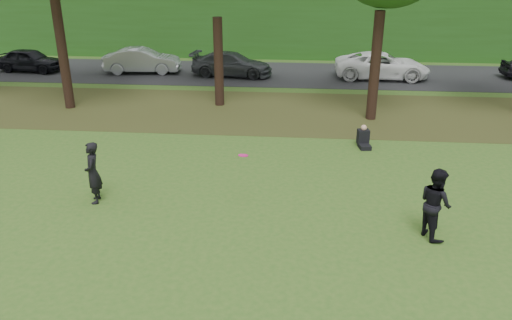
{
  "coord_description": "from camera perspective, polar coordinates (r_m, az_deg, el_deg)",
  "views": [
    {
      "loc": [
        0.87,
        -9.18,
        6.66
      ],
      "look_at": [
        -0.32,
        3.86,
        1.3
      ],
      "focal_mm": 35.0,
      "sensor_mm": 36.0,
      "label": 1
    }
  ],
  "objects": [
    {
      "name": "player_left",
      "position": [
        15.02,
        -18.14,
        -1.4
      ],
      "size": [
        0.61,
        0.76,
        1.83
      ],
      "primitive_type": "imported",
      "rotation": [
        0.0,
        0.0,
        -1.29
      ],
      "color": "black",
      "rests_on": "ground"
    },
    {
      "name": "far_hedge",
      "position": [
        36.43,
        3.96,
        15.65
      ],
      "size": [
        70.0,
        3.0,
        5.0
      ],
      "primitive_type": "cube",
      "color": "#235016",
      "rests_on": "ground"
    },
    {
      "name": "leaf_litter",
      "position": [
        23.18,
        2.86,
        5.54
      ],
      "size": [
        60.0,
        7.0,
        0.01
      ],
      "primitive_type": "cube",
      "color": "#3E2E16",
      "rests_on": "ground"
    },
    {
      "name": "parked_cars",
      "position": [
        30.22,
        2.73,
        10.95
      ],
      "size": [
        34.86,
        2.94,
        1.51
      ],
      "color": "black",
      "rests_on": "street"
    },
    {
      "name": "seated_person",
      "position": [
        19.17,
        12.19,
        2.4
      ],
      "size": [
        0.52,
        0.79,
        0.83
      ],
      "rotation": [
        0.0,
        0.0,
        0.16
      ],
      "color": "black",
      "rests_on": "ground"
    },
    {
      "name": "player_right",
      "position": [
        13.3,
        19.82,
        -4.67
      ],
      "size": [
        0.97,
        1.09,
        1.87
      ],
      "primitive_type": "imported",
      "rotation": [
        0.0,
        0.0,
        1.92
      ],
      "color": "black",
      "rests_on": "ground"
    },
    {
      "name": "frisbee",
      "position": [
        13.28,
        -1.47,
        0.54
      ],
      "size": [
        0.37,
        0.36,
        0.08
      ],
      "color": "#E5137B",
      "rests_on": "ground"
    },
    {
      "name": "ground",
      "position": [
        11.38,
        -0.16,
        -13.57
      ],
      "size": [
        120.0,
        120.0,
        0.0
      ],
      "primitive_type": "plane",
      "color": "#2D561A",
      "rests_on": "ground"
    },
    {
      "name": "street",
      "position": [
        30.92,
        3.53,
        9.79
      ],
      "size": [
        70.0,
        7.0,
        0.02
      ],
      "primitive_type": "cube",
      "color": "black",
      "rests_on": "ground"
    }
  ]
}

